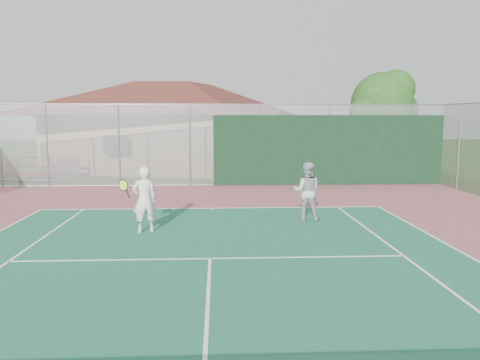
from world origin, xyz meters
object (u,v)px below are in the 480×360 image
at_px(clubhouse, 175,117).
at_px(tree, 384,105).
at_px(player_white_front, 144,200).
at_px(player_grey_back, 307,192).
at_px(bleachers, 38,169).

relative_size(clubhouse, tree, 2.77).
bearing_deg(tree, player_white_front, -129.30).
bearing_deg(player_grey_back, clubhouse, -58.00).
relative_size(bleachers, tree, 0.62).
bearing_deg(bleachers, player_grey_back, -23.60).
distance_m(bleachers, tree, 17.91).
bearing_deg(tree, player_grey_back, -118.18).
bearing_deg(clubhouse, tree, 2.96).
xyz_separation_m(tree, player_grey_back, (-6.47, -12.07, -2.77)).
height_order(bleachers, player_grey_back, player_grey_back).
distance_m(clubhouse, tree, 11.61).
distance_m(clubhouse, player_grey_back, 15.11).
height_order(clubhouse, bleachers, clubhouse).
relative_size(tree, player_grey_back, 3.29).
xyz_separation_m(bleachers, player_white_front, (6.50, -10.26, 0.27)).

